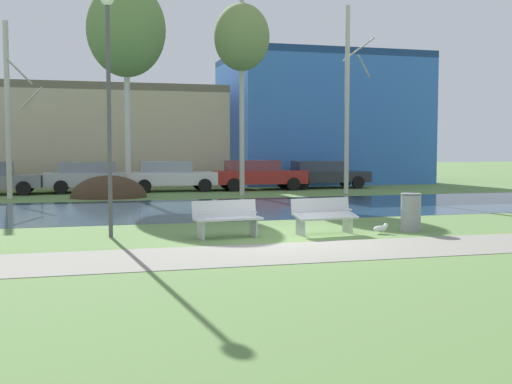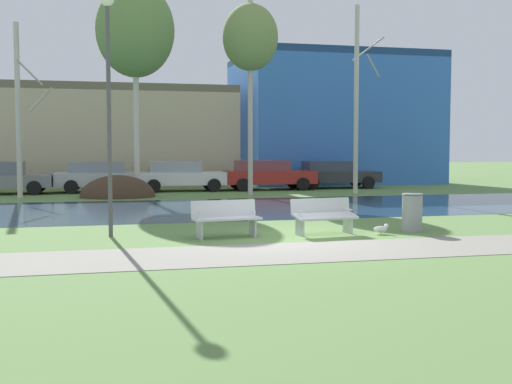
# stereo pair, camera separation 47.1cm
# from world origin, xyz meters

# --- Properties ---
(ground_plane) EXTENTS (120.00, 120.00, 0.00)m
(ground_plane) POSITION_xyz_m (0.00, 10.00, 0.00)
(ground_plane) COLOR #5B7F42
(paved_path_strip) EXTENTS (60.00, 2.49, 0.01)m
(paved_path_strip) POSITION_xyz_m (0.00, -1.71, 0.01)
(paved_path_strip) COLOR gray
(paved_path_strip) RESTS_ON ground
(river_band) EXTENTS (80.00, 8.08, 0.01)m
(river_band) POSITION_xyz_m (0.00, 7.92, 0.00)
(river_band) COLOR #284256
(river_band) RESTS_ON ground
(soil_mound) EXTENTS (3.18, 2.47, 1.89)m
(soil_mound) POSITION_xyz_m (-3.38, 13.89, 0.00)
(soil_mound) COLOR #423021
(soil_mound) RESTS_ON ground
(bench_left) EXTENTS (1.66, 0.76, 0.87)m
(bench_left) POSITION_xyz_m (-1.23, 0.75, 0.47)
(bench_left) COLOR silver
(bench_left) RESTS_ON ground
(bench_right) EXTENTS (1.66, 0.76, 0.87)m
(bench_right) POSITION_xyz_m (1.20, 0.75, 0.47)
(bench_right) COLOR silver
(bench_right) RESTS_ON ground
(trash_bin) EXTENTS (0.53, 0.53, 0.96)m
(trash_bin) POSITION_xyz_m (3.54, 0.69, 0.50)
(trash_bin) COLOR gray
(trash_bin) RESTS_ON ground
(seagull) EXTENTS (0.42, 0.16, 0.25)m
(seagull) POSITION_xyz_m (2.57, 0.40, 0.13)
(seagull) COLOR white
(seagull) RESTS_ON ground
(streetlamp) EXTENTS (0.32, 0.32, 5.70)m
(streetlamp) POSITION_xyz_m (-3.87, 1.53, 3.77)
(streetlamp) COLOR #4C4C51
(streetlamp) RESTS_ON ground
(birch_far_left) EXTENTS (1.51, 2.40, 7.31)m
(birch_far_left) POSITION_xyz_m (-7.34, 14.51, 3.71)
(birch_far_left) COLOR beige
(birch_far_left) RESTS_ON ground
(birch_left) EXTENTS (3.37, 3.37, 9.20)m
(birch_left) POSITION_xyz_m (-2.52, 14.46, 7.15)
(birch_left) COLOR beige
(birch_left) RESTS_ON ground
(birch_center_left) EXTENTS (2.45, 2.45, 8.92)m
(birch_center_left) POSITION_xyz_m (2.42, 13.74, 6.90)
(birch_center_left) COLOR #BCB7A8
(birch_center_left) RESTS_ON ground
(birch_center) EXTENTS (1.41, 2.36, 8.56)m
(birch_center) POSITION_xyz_m (7.36, 13.48, 4.37)
(birch_center) COLOR beige
(birch_center) RESTS_ON ground
(parked_van_nearest_grey) EXTENTS (4.34, 2.17, 1.48)m
(parked_van_nearest_grey) POSITION_xyz_m (-8.48, 17.00, 0.78)
(parked_van_nearest_grey) COLOR slate
(parked_van_nearest_grey) RESTS_ON ground
(parked_sedan_second_silver) EXTENTS (4.63, 2.20, 1.45)m
(parked_sedan_second_silver) POSITION_xyz_m (-3.96, 17.31, 0.77)
(parked_sedan_second_silver) COLOR #B2B5BC
(parked_sedan_second_silver) RESTS_ON ground
(parked_hatch_third_white) EXTENTS (4.37, 2.03, 1.47)m
(parked_hatch_third_white) POSITION_xyz_m (-0.30, 17.10, 0.77)
(parked_hatch_third_white) COLOR silver
(parked_hatch_third_white) RESTS_ON ground
(parked_wagon_fourth_red) EXTENTS (4.60, 2.12, 1.49)m
(parked_wagon_fourth_red) POSITION_xyz_m (4.05, 17.02, 0.79)
(parked_wagon_fourth_red) COLOR maroon
(parked_wagon_fourth_red) RESTS_ON ground
(parked_suv_fifth_dark) EXTENTS (4.57, 2.07, 1.42)m
(parked_suv_fifth_dark) POSITION_xyz_m (7.73, 17.46, 0.75)
(parked_suv_fifth_dark) COLOR #282B30
(parked_suv_fifth_dark) RESTS_ON ground
(building_beige_block) EXTENTS (17.17, 7.90, 5.49)m
(building_beige_block) POSITION_xyz_m (-5.27, 23.91, 2.74)
(building_beige_block) COLOR #BCAD8E
(building_beige_block) RESTS_ON ground
(building_blue_store) EXTENTS (11.36, 8.43, 7.69)m
(building_blue_store) POSITION_xyz_m (9.81, 23.41, 3.84)
(building_blue_store) COLOR #3870C6
(building_blue_store) RESTS_ON ground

